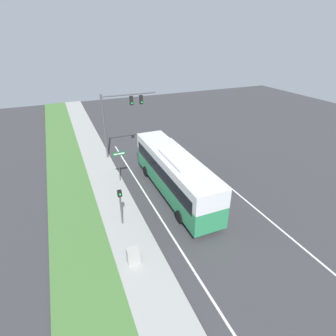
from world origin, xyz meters
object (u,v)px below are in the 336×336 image
at_px(bus, 174,172).
at_px(street_sign, 119,161).
at_px(utility_cabinet, 133,256).
at_px(pedestrian_signal, 120,202).
at_px(signal_gantry, 119,113).

xyz_separation_m(bus, street_sign, (-3.66, 3.66, -0.03)).
bearing_deg(street_sign, utility_cabinet, -99.60).
distance_m(bus, utility_cabinet, 8.17).
height_order(pedestrian_signal, utility_cabinet, pedestrian_signal).
height_order(signal_gantry, utility_cabinet, signal_gantry).
height_order(street_sign, utility_cabinet, street_sign).
relative_size(street_sign, utility_cabinet, 2.84).
bearing_deg(signal_gantry, utility_cabinet, -102.05).
xyz_separation_m(bus, signal_gantry, (-2.07, 9.09, 2.75)).
relative_size(bus, street_sign, 4.01).
bearing_deg(bus, street_sign, 135.05).
bearing_deg(utility_cabinet, street_sign, 80.40).
bearing_deg(signal_gantry, bus, -77.17).
distance_m(street_sign, utility_cabinet, 9.95).
xyz_separation_m(pedestrian_signal, utility_cabinet, (-0.29, -3.72, -1.30)).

